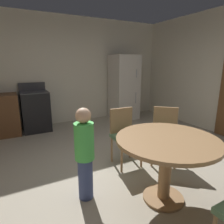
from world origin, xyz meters
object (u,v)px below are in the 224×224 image
at_px(person_child, 85,152).
at_px(chair_northeast, 165,131).
at_px(dining_table, 166,152).
at_px(chair_north, 124,133).
at_px(refrigerator, 124,88).
at_px(oven_range, 36,111).

bearing_deg(person_child, chair_northeast, 40.25).
height_order(dining_table, chair_north, chair_north).
xyz_separation_m(chair_north, person_child, (-0.84, -0.51, 0.08)).
distance_m(refrigerator, dining_table, 3.51).
relative_size(chair_northeast, chair_north, 1.00).
distance_m(refrigerator, chair_north, 2.65).
distance_m(chair_northeast, person_child, 1.46).
relative_size(oven_range, dining_table, 0.98).
bearing_deg(refrigerator, person_child, -128.37).
relative_size(dining_table, person_child, 1.03).
bearing_deg(chair_north, refrigerator, 151.82).
height_order(chair_northeast, chair_north, same).
bearing_deg(oven_range, person_child, -86.31).
height_order(oven_range, refrigerator, refrigerator).
distance_m(dining_table, chair_northeast, 0.97).
bearing_deg(dining_table, refrigerator, 66.51).
distance_m(oven_range, chair_north, 2.52).
distance_m(oven_range, dining_table, 3.41).
xyz_separation_m(chair_northeast, person_child, (-1.43, -0.27, 0.08)).
xyz_separation_m(refrigerator, chair_north, (-1.35, -2.25, -0.38)).
distance_m(dining_table, person_child, 0.91).
height_order(oven_range, chair_northeast, oven_range).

